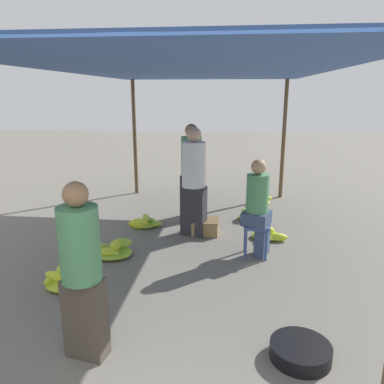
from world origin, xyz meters
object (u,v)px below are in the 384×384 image
Objects in this scene: vendor_seated at (258,206)px; banana_pile_right_0 at (260,200)px; shopper_walking_far at (191,170)px; shopper_walking_mid at (194,181)px; vendor_foreground at (82,270)px; banana_pile_left_1 at (111,251)px; banana_pile_right_2 at (267,235)px; banana_pile_left_0 at (65,280)px; banana_pile_right_1 at (253,215)px; banana_pile_left_2 at (145,223)px; basin_black at (300,351)px; crate_near at (205,226)px; stool at (256,231)px.

banana_pile_right_0 is (0.22, 2.53, -0.62)m from vendor_seated.
shopper_walking_mid is at bearing -81.15° from shopper_walking_far.
shopper_walking_far reaches higher than vendor_foreground.
banana_pile_left_1 is at bearing -117.10° from shopper_walking_far.
vendor_foreground is at bearing -121.76° from banana_pile_right_2.
vendor_seated is at bearing -108.03° from banana_pile_right_2.
shopper_walking_mid reaches higher than vendor_seated.
banana_pile_left_0 is 1.11× the size of banana_pile_left_1.
banana_pile_left_0 is 2.39m from shopper_walking_mid.
banana_pile_right_1 is 0.34× the size of shopper_walking_mid.
basin_black is at bearing -55.72° from banana_pile_left_2.
shopper_walking_mid is 0.86m from shopper_walking_far.
banana_pile_left_1 reaches higher than banana_pile_right_1.
shopper_walking_mid is (1.31, 1.83, 0.80)m from banana_pile_left_0.
banana_pile_right_0 is 0.93× the size of banana_pile_right_2.
banana_pile_right_0 is 0.30× the size of shopper_walking_mid.
banana_pile_left_2 is 0.34× the size of shopper_walking_far.
shopper_walking_far is (0.92, 1.80, 0.80)m from banana_pile_left_1.
banana_pile_right_0 is at bearing 38.26° from banana_pile_left_2.
banana_pile_right_1 is 1.07× the size of banana_pile_right_2.
banana_pile_left_0 reaches higher than crate_near.
banana_pile_left_0 is at bearing -153.42° from stool.
banana_pile_right_1 is 1.37× the size of crate_near.
vendor_foreground is 1.13× the size of vendor_seated.
banana_pile_left_2 is 0.33× the size of shopper_walking_mid.
banana_pile_left_0 reaches higher than banana_pile_right_0.
shopper_walking_mid is (-0.18, -0.09, 0.77)m from crate_near.
vendor_foreground is 2.15m from banana_pile_left_1.
banana_pile_left_1 is 1.03× the size of banana_pile_left_2.
banana_pile_right_2 is 1.78m from shopper_walking_far.
basin_black is at bearing -88.82° from banana_pile_right_2.
banana_pile_left_2 is at bearing 94.23° from vendor_foreground.
shopper_walking_mid reaches higher than stool.
stool is 0.27× the size of shopper_walking_mid.
stool is at bearing 55.21° from vendor_foreground.
stool is 0.89× the size of basin_black.
banana_pile_left_0 reaches higher than basin_black.
vendor_foreground reaches higher than banana_pile_left_1.
shopper_walking_far reaches higher than banana_pile_left_0.
banana_pile_right_0 reaches higher than banana_pile_right_2.
basin_black is 0.89× the size of banana_pile_right_1.
banana_pile_left_0 is 3.04m from shopper_walking_far.
banana_pile_right_2 is at bearing -9.54° from crate_near.
vendor_seated is 1.20m from shopper_walking_mid.
vendor_foreground is 0.91× the size of shopper_walking_far.
banana_pile_left_2 is 2.57m from banana_pile_right_0.
shopper_walking_mid is (-0.93, 0.71, 0.52)m from stool.
shopper_walking_far is at bearing 179.85° from banana_pile_right_1.
vendor_seated is 1.67m from banana_pile_right_1.
banana_pile_left_0 is 0.39× the size of shopper_walking_far.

